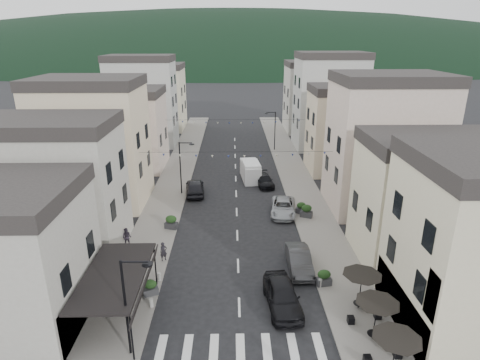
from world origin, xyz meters
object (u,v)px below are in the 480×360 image
(parked_car_b, at_px, (299,260))
(parked_car_c, at_px, (283,207))
(parked_car_a, at_px, (282,296))
(pedestrian_b, at_px, (127,237))
(pedestrian_a, at_px, (164,251))
(parked_car_d, at_px, (264,180))
(parked_car_e, at_px, (195,187))
(delivery_van, at_px, (251,171))

(parked_car_b, relative_size, parked_car_c, 0.91)
(parked_car_a, distance_m, parked_car_b, 4.81)
(pedestrian_b, bearing_deg, pedestrian_a, -26.88)
(parked_car_b, height_order, parked_car_c, parked_car_b)
(parked_car_d, bearing_deg, pedestrian_a, -125.97)
(parked_car_e, bearing_deg, pedestrian_b, 63.20)
(delivery_van, distance_m, pedestrian_b, 19.93)
(pedestrian_b, bearing_deg, parked_car_e, 76.29)
(pedestrian_a, bearing_deg, parked_car_c, 11.09)
(parked_car_a, height_order, parked_car_d, parked_car_a)
(parked_car_b, xyz_separation_m, parked_car_d, (-1.24, 18.13, -0.13))
(delivery_van, height_order, pedestrian_b, delivery_van)
(parked_car_d, xyz_separation_m, pedestrian_a, (-9.16, -16.86, 0.25))
(pedestrian_a, relative_size, pedestrian_b, 0.95)
(parked_car_a, height_order, parked_car_c, parked_car_a)
(delivery_van, xyz_separation_m, pedestrian_a, (-7.61, -18.92, -0.28))
(parked_car_d, xyz_separation_m, pedestrian_b, (-12.56, -14.54, 0.29))
(parked_car_a, bearing_deg, parked_car_b, 62.74)
(parked_car_c, xyz_separation_m, pedestrian_b, (-13.80, -6.46, 0.22))
(parked_car_e, bearing_deg, parked_car_c, 143.49)
(parked_car_b, bearing_deg, pedestrian_a, 172.73)
(parked_car_a, bearing_deg, parked_car_d, 83.28)
(pedestrian_a, bearing_deg, parked_car_e, 56.13)
(parked_car_e, xyz_separation_m, delivery_van, (6.41, 4.67, 0.32))
(parked_car_e, bearing_deg, parked_car_b, 114.93)
(parked_car_d, height_order, parked_car_e, parked_car_e)
(parked_car_d, bearing_deg, delivery_van, 119.49)
(parked_car_d, xyz_separation_m, delivery_van, (-1.55, 2.07, 0.53))
(parked_car_a, xyz_separation_m, parked_car_c, (1.80, 14.51, -0.15))
(parked_car_a, relative_size, parked_car_d, 1.14)
(parked_car_c, xyz_separation_m, parked_car_d, (-1.24, 8.09, -0.07))
(parked_car_a, distance_m, delivery_van, 24.68)
(delivery_van, xyz_separation_m, pedestrian_b, (-11.01, -16.61, -0.24))
(parked_car_d, relative_size, delivery_van, 0.86)
(parked_car_b, xyz_separation_m, parked_car_e, (-9.20, 15.52, 0.08))
(delivery_van, relative_size, pedestrian_a, 3.33)
(parked_car_d, distance_m, parked_car_e, 8.38)
(parked_car_d, bearing_deg, parked_car_b, -93.54)
(parked_car_e, relative_size, pedestrian_a, 3.22)
(parked_car_c, xyz_separation_m, delivery_van, (-2.79, 10.15, 0.46))
(parked_car_e, bearing_deg, parked_car_a, 104.59)
(pedestrian_a, bearing_deg, parked_car_d, 32.42)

